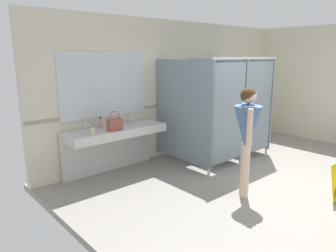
{
  "coord_description": "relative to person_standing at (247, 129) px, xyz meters",
  "views": [
    {
      "loc": [
        -4.69,
        -2.3,
        2.05
      ],
      "look_at": [
        -1.88,
        0.89,
        1.09
      ],
      "focal_mm": 33.7,
      "sensor_mm": 36.0,
      "label": 1
    }
  ],
  "objects": [
    {
      "name": "mirror_panel",
      "position": [
        -0.96,
        2.28,
        0.53
      ],
      "size": [
        1.68,
        0.02,
        1.12
      ],
      "primitive_type": "cube",
      "color": "silver",
      "rests_on": "wall_back"
    },
    {
      "name": "vanity_counter",
      "position": [
        -0.96,
        2.07,
        -0.39
      ],
      "size": [
        1.78,
        0.59,
        0.95
      ],
      "color": "silver",
      "rests_on": "ground_plane"
    },
    {
      "name": "person_standing",
      "position": [
        0.0,
        0.0,
        0.0
      ],
      "size": [
        0.56,
        0.56,
        1.61
      ],
      "color": "beige",
      "rests_on": "ground_plane"
    },
    {
      "name": "handbag",
      "position": [
        -1.07,
        1.83,
        -0.07
      ],
      "size": [
        0.24,
        0.13,
        0.32
      ],
      "color": "#934C42",
      "rests_on": "vanity_counter"
    },
    {
      "name": "bathroom_stalls",
      "position": [
        1.11,
        1.35,
        0.04
      ],
      "size": [
        1.88,
        1.47,
        2.01
      ],
      "color": "gray",
      "rests_on": "ground_plane"
    },
    {
      "name": "wall_back_tile_band",
      "position": [
        0.93,
        2.29,
        0.04
      ],
      "size": [
        6.59,
        0.01,
        0.06
      ],
      "primitive_type": "cube",
      "color": "#9E937F",
      "rests_on": "wall_back"
    },
    {
      "name": "paper_cup",
      "position": [
        -1.46,
        1.86,
        -0.13
      ],
      "size": [
        0.07,
        0.07,
        0.1
      ],
      "primitive_type": "cylinder",
      "color": "beige",
      "rests_on": "vanity_counter"
    },
    {
      "name": "ground_plane",
      "position": [
        0.93,
        -0.25,
        -1.06
      ],
      "size": [
        6.59,
        5.69,
        0.1
      ],
      "primitive_type": "cube",
      "color": "gray"
    },
    {
      "name": "soap_dispenser",
      "position": [
        -1.15,
        2.16,
        -0.1
      ],
      "size": [
        0.07,
        0.07,
        0.19
      ],
      "color": "#D899B2",
      "rests_on": "vanity_counter"
    },
    {
      "name": "wall_back",
      "position": [
        0.93,
        2.35,
        0.35
      ],
      "size": [
        6.59,
        0.12,
        2.73
      ],
      "primitive_type": "cube",
      "color": "beige",
      "rests_on": "ground_plane"
    }
  ]
}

